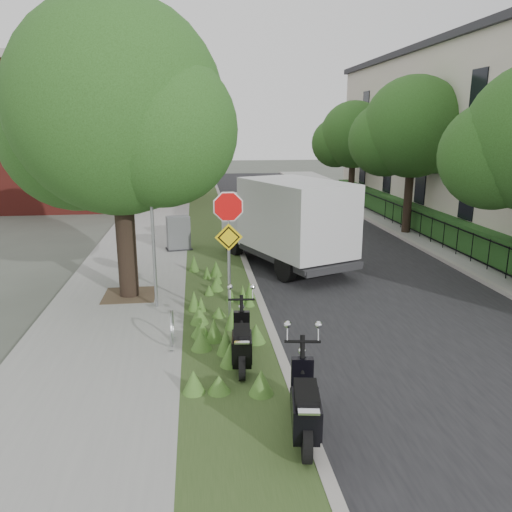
# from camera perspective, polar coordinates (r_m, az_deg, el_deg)

# --- Properties ---
(ground) EXTENTS (120.00, 120.00, 0.00)m
(ground) POSITION_cam_1_polar(r_m,az_deg,el_deg) (11.68, 4.15, -8.72)
(ground) COLOR #4C5147
(ground) RESTS_ON ground
(sidewalk_near) EXTENTS (3.50, 60.00, 0.12)m
(sidewalk_near) POSITION_cam_1_polar(r_m,az_deg,el_deg) (21.12, -12.56, 1.80)
(sidewalk_near) COLOR gray
(sidewalk_near) RESTS_ON ground
(verge) EXTENTS (2.00, 60.00, 0.12)m
(verge) POSITION_cam_1_polar(r_m,az_deg,el_deg) (21.03, -5.08, 2.04)
(verge) COLOR #32481F
(verge) RESTS_ON ground
(kerb_near) EXTENTS (0.20, 60.00, 0.13)m
(kerb_near) POSITION_cam_1_polar(r_m,az_deg,el_deg) (21.08, -2.37, 2.13)
(kerb_near) COLOR #9E9991
(kerb_near) RESTS_ON ground
(road) EXTENTS (7.00, 60.00, 0.01)m
(road) POSITION_cam_1_polar(r_m,az_deg,el_deg) (21.64, 6.92, 2.20)
(road) COLOR black
(road) RESTS_ON ground
(kerb_far) EXTENTS (0.20, 60.00, 0.13)m
(kerb_far) POSITION_cam_1_polar(r_m,az_deg,el_deg) (22.72, 15.54, 2.51)
(kerb_far) COLOR #9E9991
(kerb_far) RESTS_ON ground
(footpath_far) EXTENTS (3.20, 60.00, 0.12)m
(footpath_far) POSITION_cam_1_polar(r_m,az_deg,el_deg) (23.42, 19.39, 2.55)
(footpath_far) COLOR gray
(footpath_far) RESTS_ON ground
(street_tree_main) EXTENTS (6.21, 5.54, 7.66)m
(street_tree_main) POSITION_cam_1_polar(r_m,az_deg,el_deg) (13.52, -15.81, 14.86)
(street_tree_main) COLOR black
(street_tree_main) RESTS_ON ground
(bare_post) EXTENTS (0.08, 0.08, 4.00)m
(bare_post) POSITION_cam_1_polar(r_m,az_deg,el_deg) (12.61, -11.72, 2.88)
(bare_post) COLOR #A5A8AD
(bare_post) RESTS_ON ground
(bike_hoop) EXTENTS (0.06, 0.78, 0.77)m
(bike_hoop) POSITION_cam_1_polar(r_m,az_deg,el_deg) (10.76, -9.58, -8.14)
(bike_hoop) COLOR #A5A8AD
(bike_hoop) RESTS_ON ground
(sign_assembly) EXTENTS (0.94, 0.08, 3.22)m
(sign_assembly) POSITION_cam_1_polar(r_m,az_deg,el_deg) (11.36, -3.16, 2.94)
(sign_assembly) COLOR #A5A8AD
(sign_assembly) RESTS_ON ground
(fence_far) EXTENTS (0.04, 24.00, 1.00)m
(fence_far) POSITION_cam_1_polar(r_m,az_deg,el_deg) (22.88, 17.27, 4.02)
(fence_far) COLOR black
(fence_far) RESTS_ON ground
(hedge_far) EXTENTS (1.00, 24.00, 1.10)m
(hedge_far) POSITION_cam_1_polar(r_m,az_deg,el_deg) (23.17, 18.85, 4.02)
(hedge_far) COLOR #1E4117
(hedge_far) RESTS_ON footpath_far
(terrace_houses) EXTENTS (7.40, 26.40, 8.20)m
(terrace_houses) POSITION_cam_1_polar(r_m,az_deg,el_deg) (24.63, 27.26, 11.97)
(terrace_houses) COLOR beige
(terrace_houses) RESTS_ON ground
(brick_building) EXTENTS (9.40, 10.40, 8.30)m
(brick_building) POSITION_cam_1_polar(r_m,az_deg,el_deg) (33.35, -20.27, 13.05)
(brick_building) COLOR maroon
(brick_building) RESTS_ON ground
(far_tree_b) EXTENTS (4.83, 4.31, 6.56)m
(far_tree_b) POSITION_cam_1_polar(r_m,az_deg,el_deg) (22.47, 17.31, 13.34)
(far_tree_b) COLOR black
(far_tree_b) RESTS_ON ground
(far_tree_c) EXTENTS (4.37, 3.89, 5.93)m
(far_tree_c) POSITION_cam_1_polar(r_m,az_deg,el_deg) (29.97, 10.95, 13.09)
(far_tree_c) COLOR black
(far_tree_c) RESTS_ON ground
(scooter_near) EXTENTS (0.47, 1.82, 0.86)m
(scooter_near) POSITION_cam_1_polar(r_m,az_deg,el_deg) (9.64, -1.63, -10.42)
(scooter_near) COLOR black
(scooter_near) RESTS_ON ground
(scooter_far) EXTENTS (0.59, 1.94, 0.93)m
(scooter_far) POSITION_cam_1_polar(r_m,az_deg,el_deg) (7.66, 5.61, -17.37)
(scooter_far) COLOR black
(scooter_far) RESTS_ON ground
(box_truck) EXTENTS (4.04, 5.93, 2.51)m
(box_truck) POSITION_cam_1_polar(r_m,az_deg,el_deg) (16.68, 3.54, 4.28)
(box_truck) COLOR #262628
(box_truck) RESTS_ON ground
(utility_cabinet) EXTENTS (1.04, 0.79, 1.26)m
(utility_cabinet) POSITION_cam_1_polar(r_m,az_deg,el_deg) (18.91, -8.86, 2.55)
(utility_cabinet) COLOR #262628
(utility_cabinet) RESTS_ON ground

